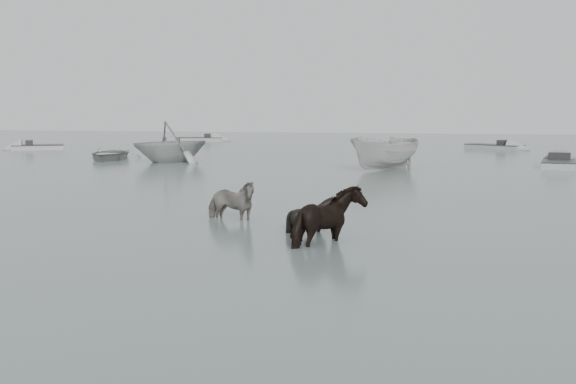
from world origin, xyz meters
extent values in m
plane|color=#4D5C57|center=(0.00, 0.00, 0.00)|extent=(140.00, 140.00, 0.00)
imported|color=black|center=(-1.67, 3.00, 0.72)|extent=(1.83, 1.17, 1.43)
imported|color=black|center=(1.52, 0.44, 0.84)|extent=(1.62, 1.83, 1.68)
imported|color=black|center=(0.87, 1.85, 0.62)|extent=(1.32, 1.22, 1.24)
imported|color=#AAABA6|center=(-15.52, 22.25, 0.46)|extent=(3.90, 4.90, 0.91)
imported|color=#A9ACA9|center=(-11.07, 21.35, 1.26)|extent=(6.18, 6.30, 2.52)
imported|color=#B5B5B0|center=(1.54, 19.11, 0.93)|extent=(4.31, 4.94, 1.86)
camera|label=1|loc=(3.67, -13.88, 3.07)|focal=40.00mm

